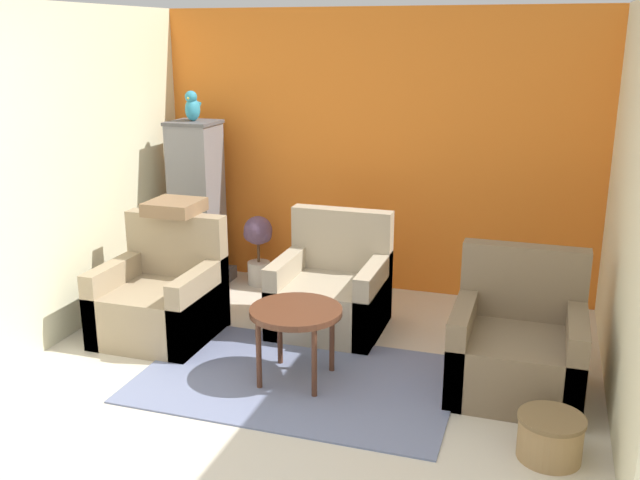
# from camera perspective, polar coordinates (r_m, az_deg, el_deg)

# --- Properties ---
(ground_plane) EXTENTS (20.00, 20.00, 0.00)m
(ground_plane) POSITION_cam_1_polar(r_m,az_deg,el_deg) (3.95, -7.13, -17.91)
(ground_plane) COLOR beige
(ground_plane) RESTS_ON ground
(wall_back_accent) EXTENTS (3.95, 0.06, 2.43)m
(wall_back_accent) POSITION_cam_1_polar(r_m,az_deg,el_deg) (6.24, 4.40, 6.96)
(wall_back_accent) COLOR orange
(wall_back_accent) RESTS_ON ground_plane
(wall_left) EXTENTS (0.06, 3.02, 2.43)m
(wall_left) POSITION_cam_1_polar(r_m,az_deg,el_deg) (5.68, -19.06, 5.21)
(wall_left) COLOR beige
(wall_left) RESTS_ON ground_plane
(wall_right) EXTENTS (0.06, 3.02, 2.43)m
(wall_right) POSITION_cam_1_polar(r_m,az_deg,el_deg) (4.59, 23.78, 2.29)
(wall_right) COLOR beige
(wall_right) RESTS_ON ground_plane
(area_rug) EXTENTS (2.06, 1.33, 0.01)m
(area_rug) POSITION_cam_1_polar(r_m,az_deg,el_deg) (4.81, -1.89, -11.06)
(area_rug) COLOR slate
(area_rug) RESTS_ON ground_plane
(coffee_table) EXTENTS (0.60, 0.60, 0.51)m
(coffee_table) POSITION_cam_1_polar(r_m,az_deg,el_deg) (4.62, -1.94, -6.14)
(coffee_table) COLOR #512D1E
(coffee_table) RESTS_ON ground_plane
(armchair_left) EXTENTS (0.80, 0.77, 0.89)m
(armchair_left) POSITION_cam_1_polar(r_m,az_deg,el_deg) (5.50, -12.57, -4.73)
(armchair_left) COLOR #9E896B
(armchair_left) RESTS_ON ground_plane
(armchair_right) EXTENTS (0.80, 0.77, 0.89)m
(armchair_right) POSITION_cam_1_polar(r_m,az_deg,el_deg) (4.74, 15.50, -8.41)
(armchair_right) COLOR #7A664C
(armchair_right) RESTS_ON ground_plane
(armchair_middle) EXTENTS (0.80, 0.77, 0.89)m
(armchair_middle) POSITION_cam_1_polar(r_m,az_deg,el_deg) (5.50, 0.94, -4.31)
(armchair_middle) COLOR tan
(armchair_middle) RESTS_ON ground_plane
(birdcage) EXTENTS (0.50, 0.50, 1.48)m
(birdcage) POSITION_cam_1_polar(r_m,az_deg,el_deg) (6.47, -9.78, 2.53)
(birdcage) COLOR #555559
(birdcage) RESTS_ON ground_plane
(parrot) EXTENTS (0.12, 0.22, 0.26)m
(parrot) POSITION_cam_1_polar(r_m,az_deg,el_deg) (6.33, -10.16, 10.44)
(parrot) COLOR teal
(parrot) RESTS_ON birdcage
(potted_plant) EXTENTS (0.28, 0.26, 0.64)m
(potted_plant) POSITION_cam_1_polar(r_m,az_deg,el_deg) (6.46, -4.97, -0.23)
(potted_plant) COLOR beige
(potted_plant) RESTS_ON ground_plane
(wicker_basket) EXTENTS (0.36, 0.36, 0.25)m
(wicker_basket) POSITION_cam_1_polar(r_m,az_deg,el_deg) (4.15, 17.95, -14.66)
(wicker_basket) COLOR #A37F51
(wicker_basket) RESTS_ON ground_plane
(throw_pillow) EXTENTS (0.38, 0.38, 0.10)m
(throw_pillow) POSITION_cam_1_polar(r_m,az_deg,el_deg) (5.54, -11.56, 2.61)
(throw_pillow) COLOR #846647
(throw_pillow) RESTS_ON armchair_left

